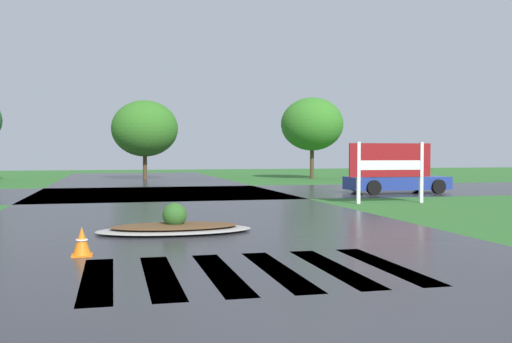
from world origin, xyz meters
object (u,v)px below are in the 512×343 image
estate_billboard (390,163)px  car_blue_compact (396,180)px  median_island (175,227)px  traffic_cone (82,242)px

estate_billboard → car_blue_compact: 5.67m
median_island → estate_billboard: bearing=36.0°
median_island → traffic_cone: (-1.90, -2.73, 0.11)m
car_blue_compact → traffic_cone: size_ratio=8.83×
median_island → car_blue_compact: size_ratio=0.77×
car_blue_compact → traffic_cone: bearing=-133.8°
estate_billboard → median_island: 10.44m
median_island → car_blue_compact: bearing=44.7°
median_island → traffic_cone: bearing=-124.9°
traffic_cone → median_island: bearing=55.1°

